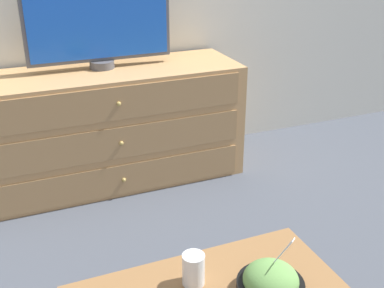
{
  "coord_description": "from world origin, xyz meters",
  "views": [
    {
      "loc": [
        -0.51,
        -2.86,
        1.41
      ],
      "look_at": [
        0.08,
        -1.41,
        0.7
      ],
      "focal_mm": 45.0,
      "sensor_mm": 36.0,
      "label": 1
    }
  ],
  "objects": [
    {
      "name": "takeout_bowl",
      "position": [
        0.14,
        -1.89,
        0.43
      ],
      "size": [
        0.21,
        0.21,
        0.2
      ],
      "color": "black",
      "rests_on": "coffee_table"
    },
    {
      "name": "drink_cup",
      "position": [
        -0.05,
        -1.76,
        0.43
      ],
      "size": [
        0.07,
        0.07,
        0.11
      ],
      "color": "white",
      "rests_on": "coffee_table"
    },
    {
      "name": "dresser",
      "position": [
        0.03,
        -0.28,
        0.34
      ],
      "size": [
        1.52,
        0.52,
        0.68
      ],
      "color": "tan",
      "rests_on": "ground_plane"
    },
    {
      "name": "tv",
      "position": [
        0.02,
        -0.23,
        0.97
      ],
      "size": [
        0.8,
        0.14,
        0.56
      ],
      "color": "#515156",
      "rests_on": "dresser"
    },
    {
      "name": "ground_plane",
      "position": [
        0.0,
        0.0,
        0.0
      ],
      "size": [
        12.0,
        12.0,
        0.0
      ],
      "primitive_type": "plane",
      "color": "#474C56"
    }
  ]
}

